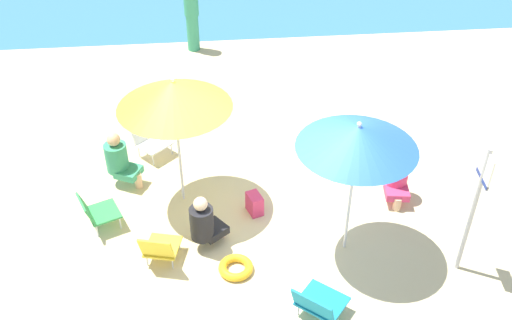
% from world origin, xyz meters
% --- Properties ---
extents(ground_plane, '(40.00, 40.00, 0.00)m').
position_xyz_m(ground_plane, '(0.00, 0.00, 0.00)').
color(ground_plane, beige).
extents(umbrella_yellow, '(1.64, 1.64, 2.15)m').
position_xyz_m(umbrella_yellow, '(-1.08, 0.74, 1.88)').
color(umbrella_yellow, silver).
rests_on(umbrella_yellow, ground_plane).
extents(umbrella_blue, '(1.55, 1.55, 2.11)m').
position_xyz_m(umbrella_blue, '(1.20, -0.56, 1.89)').
color(umbrella_blue, silver).
rests_on(umbrella_blue, ground_plane).
extents(beach_chair_a, '(0.80, 0.80, 0.56)m').
position_xyz_m(beach_chair_a, '(0.58, -1.76, 0.28)').
color(beach_chair_a, teal).
rests_on(beach_chair_a, ground_plane).
extents(beach_chair_b, '(0.76, 0.76, 0.66)m').
position_xyz_m(beach_chair_b, '(-1.63, 2.02, 0.34)').
color(beach_chair_b, white).
rests_on(beach_chair_b, ground_plane).
extents(beach_chair_c, '(0.57, 0.65, 0.60)m').
position_xyz_m(beach_chair_c, '(-1.38, -0.61, 0.29)').
color(beach_chair_c, gold).
rests_on(beach_chair_c, ground_plane).
extents(beach_chair_d, '(0.66, 0.64, 0.58)m').
position_xyz_m(beach_chair_d, '(-2.32, 0.20, 0.32)').
color(beach_chair_d, '#33934C').
rests_on(beach_chair_d, ground_plane).
extents(person_a, '(0.32, 0.32, 1.60)m').
position_xyz_m(person_a, '(-0.83, 6.01, 0.81)').
color(person_a, '#389970').
rests_on(person_a, ground_plane).
extents(person_b, '(0.40, 0.57, 0.95)m').
position_xyz_m(person_b, '(2.21, 0.44, 0.46)').
color(person_b, '#DB3866').
rests_on(person_b, ground_plane).
extents(person_c, '(0.58, 0.49, 0.95)m').
position_xyz_m(person_c, '(-2.05, 1.22, 0.48)').
color(person_c, '#389970').
rests_on(person_c, ground_plane).
extents(person_d, '(0.55, 0.52, 0.91)m').
position_xyz_m(person_d, '(-0.76, -0.34, 0.44)').
color(person_d, black).
rests_on(person_d, ground_plane).
extents(warning_sign, '(0.07, 0.41, 1.99)m').
position_xyz_m(warning_sign, '(2.65, -1.10, 1.28)').
color(warning_sign, '#ADADB2').
rests_on(warning_sign, ground_plane).
extents(swim_ring, '(0.48, 0.48, 0.11)m').
position_xyz_m(swim_ring, '(-0.37, -0.86, 0.06)').
color(swim_ring, yellow).
rests_on(swim_ring, ground_plane).
extents(beach_bag, '(0.27, 0.33, 0.33)m').
position_xyz_m(beach_bag, '(0.00, 0.31, 0.16)').
color(beach_bag, '#DB3866').
rests_on(beach_bag, ground_plane).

